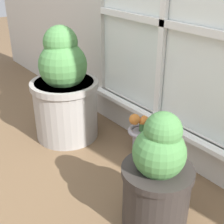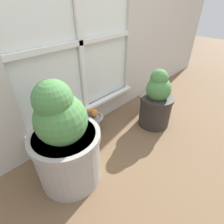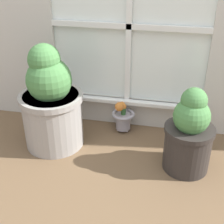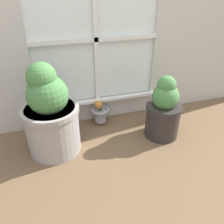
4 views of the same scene
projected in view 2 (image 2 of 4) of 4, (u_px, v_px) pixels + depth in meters
name	position (u px, v px, depth m)	size (l,w,h in m)	color
ground_plane	(143.00, 160.00, 1.29)	(10.00, 10.00, 0.00)	brown
potted_plant_left	(66.00, 142.00, 1.01)	(0.41, 0.41, 0.69)	#9E9993
potted_plant_right	(156.00, 102.00, 1.53)	(0.29, 0.29, 0.53)	#2D2826
flower_vase	(94.00, 119.00, 1.51)	(0.16, 0.16, 0.24)	#99939E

